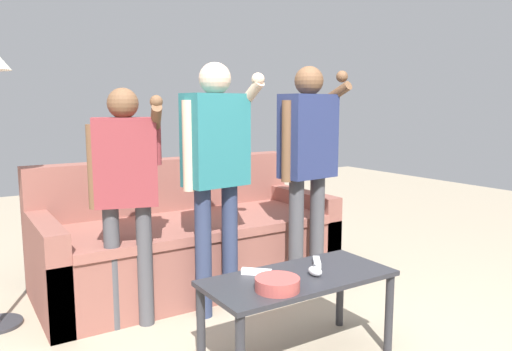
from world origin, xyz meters
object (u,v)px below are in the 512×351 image
game_remote_nunchuk (315,271)px  player_left (126,180)px  player_center (216,159)px  game_remote_wand_near (256,272)px  couch (187,242)px  game_remote_wand_far (317,262)px  player_right (308,153)px  snack_bowl (277,284)px  coffee_table (299,288)px

game_remote_nunchuk → player_left: 1.20m
player_center → game_remote_wand_near: player_center is taller
couch → player_center: player_center is taller
game_remote_wand_far → game_remote_wand_near: bearing=172.2°
player_left → game_remote_wand_near: player_left is taller
game_remote_wand_far → couch: bearing=98.3°
game_remote_nunchuk → game_remote_wand_near: bearing=144.6°
player_left → player_center: bearing=-10.5°
player_center → player_right: 0.69m
player_left → game_remote_wand_near: (0.43, -0.73, -0.42)m
player_center → couch: bearing=83.7°
snack_bowl → game_remote_wand_near: size_ratio=1.56×
coffee_table → game_remote_wand_near: size_ratio=7.25×
game_remote_nunchuk → player_right: size_ratio=0.06×
snack_bowl → game_remote_wand_far: bearing=25.2°
game_remote_nunchuk → coffee_table: bearing=147.6°
couch → game_remote_wand_near: (-0.17, -1.23, 0.16)m
player_right → player_center: bearing=177.2°
snack_bowl → game_remote_nunchuk: (0.27, 0.06, -0.01)m
player_center → player_left: bearing=169.5°
game_remote_nunchuk → game_remote_wand_near: 0.30m
snack_bowl → couch: bearing=82.2°
game_remote_wand_near → game_remote_wand_far: 0.36m
snack_bowl → player_right: player_right is taller
player_center → snack_bowl: bearing=-99.0°
game_remote_nunchuk → player_right: bearing=54.2°
game_remote_nunchuk → player_left: player_left is taller
couch → coffee_table: size_ratio=2.15×
game_remote_nunchuk → player_center: 0.96m
snack_bowl → player_center: size_ratio=0.14×
snack_bowl → game_remote_nunchuk: bearing=12.1°
couch → player_center: bearing=-96.3°
couch → player_center: 0.91m
game_remote_nunchuk → snack_bowl: bearing=-167.9°
coffee_table → game_remote_wand_near: 0.23m
couch → game_remote_wand_far: 1.30m
player_center → game_remote_wand_near: size_ratio=11.54×
game_remote_nunchuk → player_right: (0.55, 0.77, 0.51)m
coffee_table → player_right: size_ratio=0.63×
couch → game_remote_nunchuk: size_ratio=24.14×
coffee_table → player_center: bearing=95.2°
couch → game_remote_wand_far: bearing=-81.7°
couch → game_remote_wand_near: size_ratio=15.59×
coffee_table → player_right: player_right is taller
game_remote_nunchuk → game_remote_wand_near: (-0.24, 0.17, -0.01)m
snack_bowl → player_left: bearing=112.7°
couch → player_right: player_right is taller
snack_bowl → game_remote_wand_near: (0.03, 0.23, -0.01)m
player_left → coffee_table: bearing=-54.7°
game_remote_nunchuk → game_remote_wand_far: (0.11, 0.12, -0.01)m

